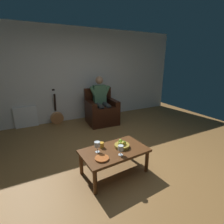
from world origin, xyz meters
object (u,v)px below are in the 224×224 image
object	(u,v)px
person_seated	(101,99)
candle_jar	(102,145)
wine_glass_far	(97,145)
fruit_bowl	(122,145)
armchair	(101,111)
guitar	(57,117)
decorative_dish	(102,158)
coffee_table	(114,153)
wine_glass_near	(121,148)

from	to	relation	value
person_seated	candle_jar	distance (m)	2.21
wine_glass_far	fruit_bowl	bearing A→B (deg)	174.32
wine_glass_far	candle_jar	size ratio (longest dim) A/B	2.00
armchair	fruit_bowl	world-z (taller)	armchair
armchair	guitar	distance (m)	1.28
guitar	wine_glass_far	size ratio (longest dim) A/B	5.84
armchair	decorative_dish	bearing A→B (deg)	69.47
fruit_bowl	candle_jar	bearing A→B (deg)	-26.23
armchair	person_seated	distance (m)	0.37
decorative_dish	candle_jar	xyz separation A→B (m)	(-0.13, -0.31, 0.03)
guitar	fruit_bowl	bearing A→B (deg)	102.33
fruit_bowl	coffee_table	bearing A→B (deg)	8.19
armchair	decorative_dish	world-z (taller)	armchair
wine_glass_far	fruit_bowl	xyz separation A→B (m)	(-0.41, 0.04, -0.08)
armchair	candle_jar	distance (m)	2.21
wine_glass_far	armchair	bearing A→B (deg)	-115.10
coffee_table	guitar	bearing A→B (deg)	-80.82
person_seated	decorative_dish	xyz separation A→B (m)	(1.01, 2.33, -0.29)
guitar	fruit_bowl	distance (m)	2.74
guitar	wine_glass_near	world-z (taller)	guitar
person_seated	fruit_bowl	xyz separation A→B (m)	(0.59, 2.16, -0.27)
coffee_table	decorative_dish	distance (m)	0.32
person_seated	coffee_table	bearing A→B (deg)	74.29
coffee_table	wine_glass_near	xyz separation A→B (m)	(-0.01, 0.17, 0.16)
guitar	candle_jar	xyz separation A→B (m)	(-0.29, 2.52, 0.24)
wine_glass_near	person_seated	bearing A→B (deg)	-107.07
fruit_bowl	guitar	bearing A→B (deg)	-77.67
decorative_dish	candle_jar	size ratio (longest dim) A/B	2.36
guitar	candle_jar	size ratio (longest dim) A/B	11.69
coffee_table	wine_glass_far	xyz separation A→B (m)	(0.26, -0.06, 0.18)
wine_glass_near	guitar	bearing A→B (deg)	-81.10
wine_glass_far	candle_jar	xyz separation A→B (m)	(-0.12, -0.10, -0.08)
coffee_table	candle_jar	world-z (taller)	candle_jar
fruit_bowl	person_seated	bearing A→B (deg)	-105.22
coffee_table	wine_glass_far	world-z (taller)	wine_glass_far
coffee_table	fruit_bowl	distance (m)	0.18
coffee_table	guitar	size ratio (longest dim) A/B	1.07
guitar	wine_glass_near	size ratio (longest dim) A/B	6.42
person_seated	guitar	world-z (taller)	person_seated
coffee_table	guitar	xyz separation A→B (m)	(0.43, -2.69, -0.14)
person_seated	candle_jar	xyz separation A→B (m)	(0.88, 2.02, -0.26)
wine_glass_near	wine_glass_far	distance (m)	0.36
person_seated	fruit_bowl	distance (m)	2.25
guitar	wine_glass_near	bearing A→B (deg)	98.90
fruit_bowl	decorative_dish	size ratio (longest dim) A/B	1.21
person_seated	candle_jar	size ratio (longest dim) A/B	15.59
candle_jar	armchair	bearing A→B (deg)	-113.51
guitar	candle_jar	bearing A→B (deg)	96.56
candle_jar	guitar	bearing A→B (deg)	-83.44
armchair	candle_jar	bearing A→B (deg)	69.42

